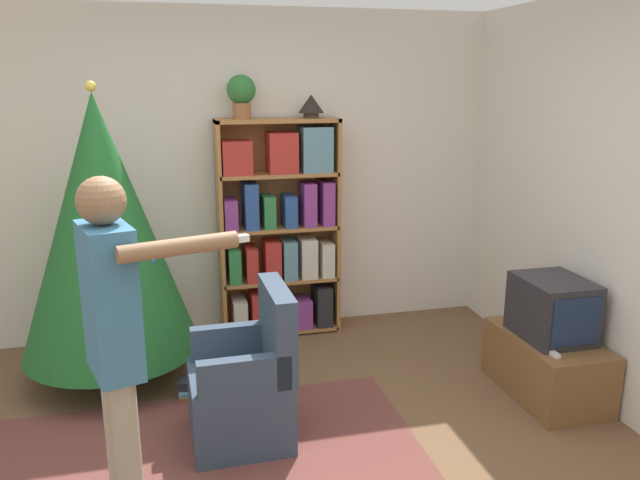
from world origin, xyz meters
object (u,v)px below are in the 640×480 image
Objects in this scene: television at (553,308)px; table_lamp at (311,105)px; standing_person at (116,338)px; christmas_tree at (103,227)px; potted_plant at (241,93)px; bookshelf at (281,231)px; armchair at (247,387)px.

table_lamp is (-1.26, 1.50, 1.25)m from television.
table_lamp reaches higher than standing_person.
christmas_tree is at bearing 161.49° from television.
potted_plant reaches higher than standing_person.
table_lamp is (1.37, 2.28, 0.86)m from standing_person.
bookshelf reaches higher than armchair.
christmas_tree is (-2.82, 0.94, 0.48)m from television.
potted_plant reaches higher than bookshelf.
standing_person is at bearing -163.50° from television.
television is 0.24× the size of christmas_tree.
potted_plant is 0.55m from table_lamp.
television is at bearing 89.95° from standing_person.
armchair is at bearing -178.80° from television.
potted_plant is at bearing 171.09° from armchair.
table_lamp is at bearing 130.07° from television.
potted_plant is (0.83, 2.28, 0.95)m from standing_person.
standing_person is 2.79m from table_lamp.
standing_person reaches higher than armchair.
television is 3.01m from christmas_tree.
armchair is 4.60× the size of table_lamp.
christmas_tree is at bearing -151.37° from potted_plant.
television is 1.51× the size of potted_plant.
table_lamp is at bearing 0.00° from potted_plant.
christmas_tree is 1.73m from standing_person.
potted_plant reaches higher than television.
standing_person is (-2.63, -0.78, 0.39)m from television.
christmas_tree reaches higher than table_lamp.
armchair is 2.25m from potted_plant.
armchair reaches higher than television.
armchair is at bearing 123.20° from standing_person.
bookshelf is at bearing 22.73° from christmas_tree.
bookshelf is 1.03m from table_lamp.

